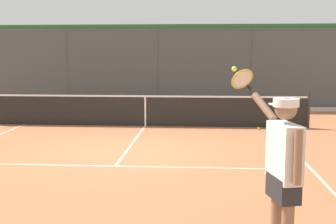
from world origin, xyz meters
name	(u,v)px	position (x,y,z in m)	size (l,w,h in m)	color
ground_plane	(126,152)	(0.00, 0.00, 0.00)	(60.00, 60.00, 0.00)	#B76B42
court_line_markings	(112,170)	(0.00, 1.57, 0.00)	(7.84, 9.12, 0.01)	white
fence_backdrop	(159,67)	(0.00, -8.61, 1.70)	(17.90, 1.37, 3.42)	#474C51
tennis_net	(145,110)	(0.00, -3.74, 0.49)	(10.08, 0.09, 1.07)	#2D2D2D
tennis_player	(283,166)	(-2.58, 5.26, 1.08)	(0.71, 1.38, 2.11)	navy
tennis_ball_near_net	(259,128)	(-3.46, -3.33, 0.03)	(0.07, 0.07, 0.07)	#C1D138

